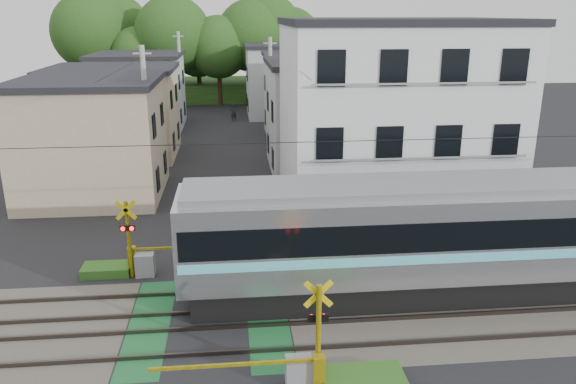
{
  "coord_description": "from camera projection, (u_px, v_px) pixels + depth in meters",
  "views": [
    {
      "loc": [
        0.94,
        -16.17,
        9.55
      ],
      "look_at": [
        3.08,
        5.0,
        2.72
      ],
      "focal_mm": 35.0,
      "sensor_mm": 36.0,
      "label": 1
    }
  ],
  "objects": [
    {
      "name": "ground",
      "position": [
        209.0,
        322.0,
        18.15
      ],
      "size": [
        120.0,
        120.0,
        0.0
      ],
      "primitive_type": "plane",
      "color": "black"
    },
    {
      "name": "track_bed",
      "position": [
        209.0,
        321.0,
        18.13
      ],
      "size": [
        120.0,
        120.0,
        0.14
      ],
      "color": "#47423A",
      "rests_on": "ground"
    },
    {
      "name": "utility_poles",
      "position": [
        202.0,
        96.0,
        38.59
      ],
      "size": [
        7.9,
        42.0,
        8.0
      ],
      "color": "#A5A5A0",
      "rests_on": "ground"
    },
    {
      "name": "pedestrian",
      "position": [
        234.0,
        113.0,
        51.42
      ],
      "size": [
        0.57,
        0.38,
        1.54
      ],
      "primitive_type": "imported",
      "rotation": [
        0.0,
        0.0,
        3.13
      ],
      "color": "#222129",
      "rests_on": "ground"
    },
    {
      "name": "crossing_signal_near",
      "position": [
        303.0,
        365.0,
        14.71
      ],
      "size": [
        4.74,
        0.65,
        3.09
      ],
      "color": "yellow",
      "rests_on": "ground"
    },
    {
      "name": "tree_hill",
      "position": [
        210.0,
        47.0,
        61.4
      ],
      "size": [
        40.0,
        13.59,
        11.71
      ],
      "color": "#264C19",
      "rests_on": "ground"
    },
    {
      "name": "crossing_signal_far",
      "position": [
        142.0,
        258.0,
        21.14
      ],
      "size": [
        4.74,
        0.65,
        3.09
      ],
      "color": "yellow",
      "rests_on": "ground"
    },
    {
      "name": "apartment_block",
      "position": [
        392.0,
        121.0,
        26.53
      ],
      "size": [
        10.2,
        8.36,
        9.3
      ],
      "color": "white",
      "rests_on": "ground"
    },
    {
      "name": "catenary",
      "position": [
        396.0,
        208.0,
        17.62
      ],
      "size": [
        60.0,
        5.04,
        7.0
      ],
      "color": "#2D2D33",
      "rests_on": "ground"
    },
    {
      "name": "houses_row",
      "position": [
        222.0,
        101.0,
        41.73
      ],
      "size": [
        22.07,
        31.35,
        6.8
      ],
      "color": "tan",
      "rests_on": "ground"
    },
    {
      "name": "weed_patches",
      "position": [
        263.0,
        315.0,
        18.17
      ],
      "size": [
        10.25,
        8.8,
        0.4
      ],
      "color": "#2D5E1E",
      "rests_on": "ground"
    }
  ]
}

